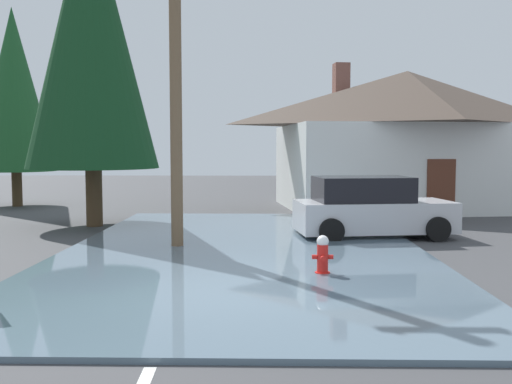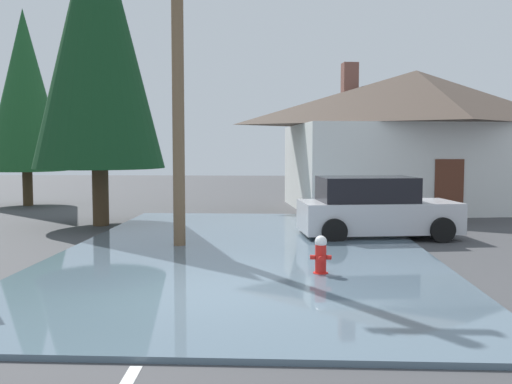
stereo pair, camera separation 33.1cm
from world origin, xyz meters
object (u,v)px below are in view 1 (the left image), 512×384
at_px(fire_hydrant, 323,257).
at_px(pine_tree_tall_left, 14,90).
at_px(utility_pole, 175,55).
at_px(parked_car, 370,209).
at_px(house, 406,137).
at_px(pine_tree_mid_left, 91,34).

relative_size(fire_hydrant, pine_tree_tall_left, 0.10).
bearing_deg(utility_pole, pine_tree_tall_left, 129.75).
relative_size(fire_hydrant, parked_car, 0.18).
bearing_deg(pine_tree_tall_left, house, -0.92).
height_order(utility_pole, parked_car, utility_pole).
xyz_separation_m(fire_hydrant, pine_tree_mid_left, (-6.30, 6.80, 5.39)).
height_order(house, parked_car, house).
distance_m(utility_pole, pine_tree_tall_left, 12.68).
distance_m(house, pine_tree_tall_left, 15.81).
height_order(parked_car, pine_tree_mid_left, pine_tree_mid_left).
relative_size(utility_pole, house, 0.79).
distance_m(fire_hydrant, pine_tree_tall_left, 17.46).
height_order(pine_tree_tall_left, pine_tree_mid_left, pine_tree_mid_left).
relative_size(fire_hydrant, pine_tree_mid_left, 0.08).
bearing_deg(house, parked_car, -109.64).
xyz_separation_m(house, pine_tree_mid_left, (-10.74, -5.59, 2.98)).
height_order(fire_hydrant, parked_car, parked_car).
bearing_deg(house, pine_tree_tall_left, 179.08).
height_order(fire_hydrant, utility_pole, utility_pole).
relative_size(utility_pole, pine_tree_mid_left, 0.89).
distance_m(pine_tree_tall_left, pine_tree_mid_left, 7.73).
bearing_deg(parked_car, pine_tree_mid_left, 165.70).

